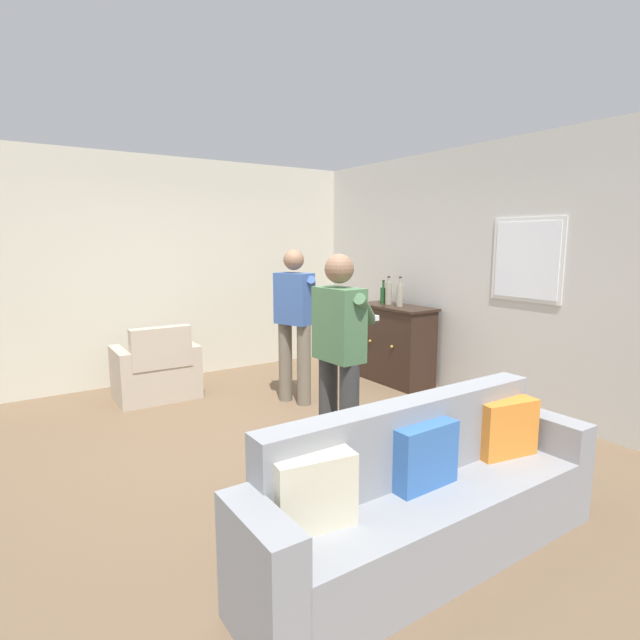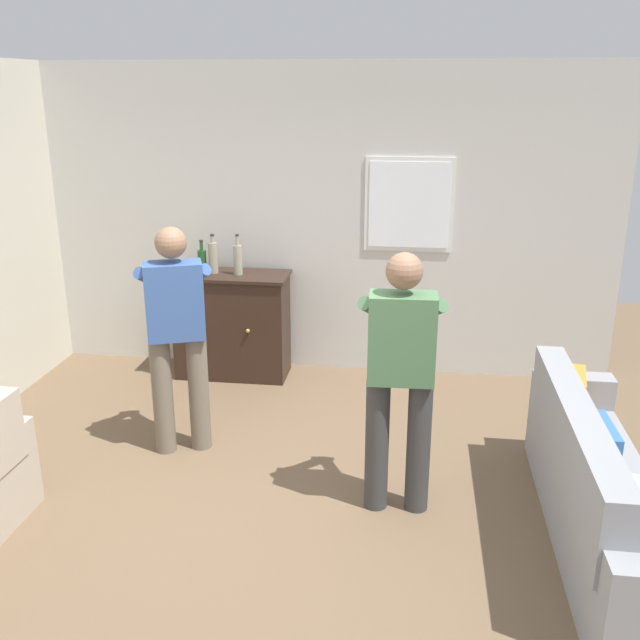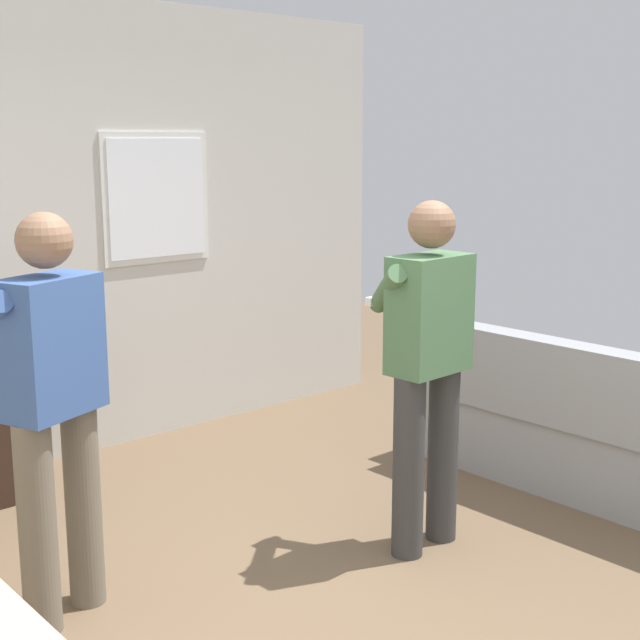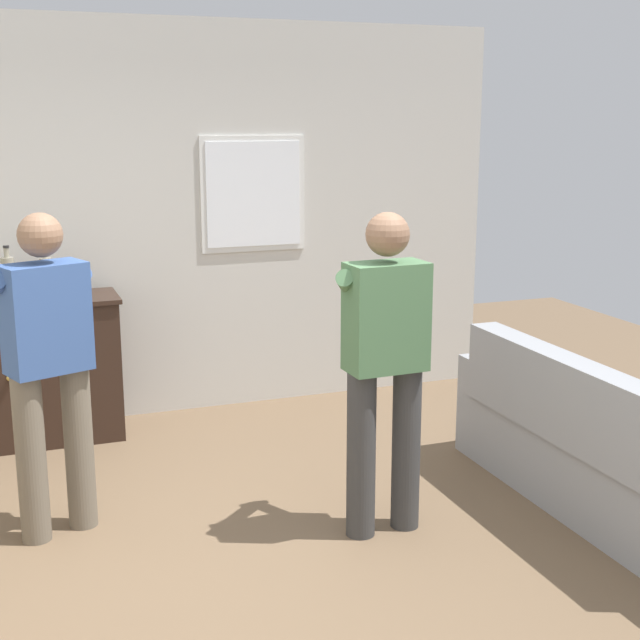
% 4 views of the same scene
% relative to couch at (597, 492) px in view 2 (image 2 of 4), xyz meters
% --- Properties ---
extents(ground, '(10.40, 10.40, 0.00)m').
position_rel_couch_xyz_m(ground, '(-1.90, -0.04, -0.35)').
color(ground, brown).
extents(wall_back_with_window, '(5.20, 0.15, 2.80)m').
position_rel_couch_xyz_m(wall_back_with_window, '(-1.89, 2.62, 1.06)').
color(wall_back_with_window, beige).
rests_on(wall_back_with_window, ground).
extents(couch, '(0.57, 2.30, 0.88)m').
position_rel_couch_xyz_m(couch, '(0.00, 0.00, 0.00)').
color(couch, gray).
rests_on(couch, ground).
extents(sideboard_cabinet, '(1.05, 0.49, 0.97)m').
position_rel_couch_xyz_m(sideboard_cabinet, '(-2.75, 2.26, 0.14)').
color(sideboard_cabinet, black).
rests_on(sideboard_cabinet, ground).
extents(bottle_wine_green, '(0.08, 0.08, 0.37)m').
position_rel_couch_xyz_m(bottle_wine_green, '(-2.67, 2.25, 0.77)').
color(bottle_wine_green, gray).
rests_on(bottle_wine_green, sideboard_cabinet).
extents(bottle_liquor_amber, '(0.08, 0.08, 0.30)m').
position_rel_couch_xyz_m(bottle_liquor_amber, '(-3.01, 2.28, 0.74)').
color(bottle_liquor_amber, '#1E4C23').
rests_on(bottle_liquor_amber, sideboard_cabinet).
extents(bottle_spirits_clear, '(0.08, 0.08, 0.35)m').
position_rel_couch_xyz_m(bottle_spirits_clear, '(-2.90, 2.28, 0.77)').
color(bottle_spirits_clear, gray).
rests_on(bottle_spirits_clear, sideboard_cabinet).
extents(person_standing_left, '(0.52, 0.52, 1.68)m').
position_rel_couch_xyz_m(person_standing_left, '(-2.77, 0.81, 0.59)').
color(person_standing_left, '#6B6051').
rests_on(person_standing_left, ground).
extents(person_standing_right, '(0.56, 0.48, 1.68)m').
position_rel_couch_xyz_m(person_standing_right, '(-1.16, 0.25, 0.59)').
color(person_standing_right, '#383838').
rests_on(person_standing_right, ground).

